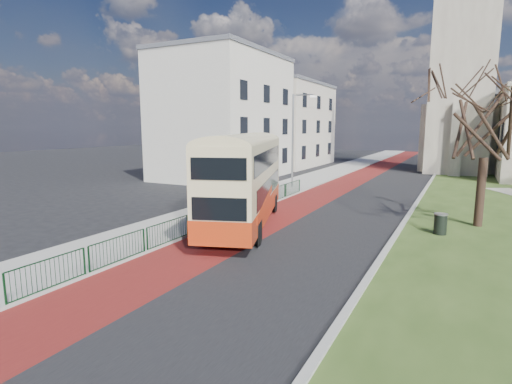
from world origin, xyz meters
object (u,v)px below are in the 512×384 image
Objects in this scene: bus at (245,176)px; streetlamp at (294,136)px; winter_tree_near at (489,102)px; litter_bin at (440,224)px.

streetlamp is at bearing 82.45° from bus.
streetlamp is 0.68× the size of bus.
streetlamp reaches higher than bus.
winter_tree_near is (11.30, 5.67, 3.90)m from bus.
winter_tree_near is 9.04× the size of litter_bin.
winter_tree_near reaches higher than bus.
litter_bin is (9.57, 2.87, -2.16)m from bus.
streetlamp is at bearing 149.64° from winter_tree_near.
litter_bin is at bearing -121.67° from winter_tree_near.
winter_tree_near is (14.08, -8.25, 2.03)m from streetlamp.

